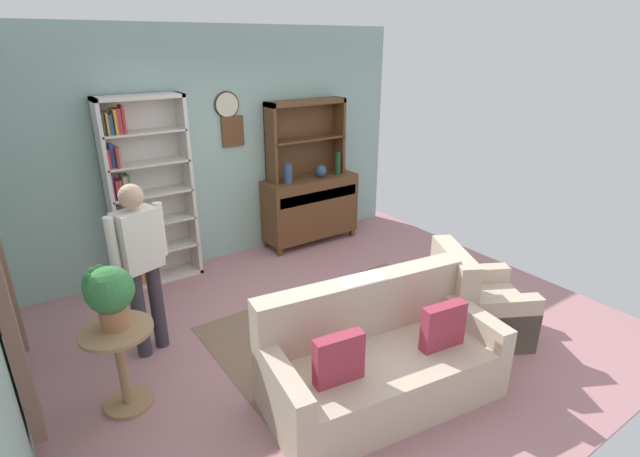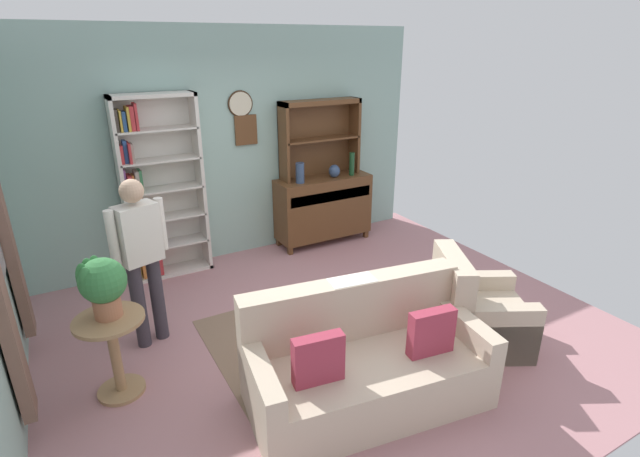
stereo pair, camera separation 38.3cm
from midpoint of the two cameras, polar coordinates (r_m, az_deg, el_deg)
ground_plane at (r=4.76m, az=-1.96°, el=-11.86°), size 5.40×4.60×0.02m
wall_back at (r=6.00m, az=-13.42°, el=9.40°), size 5.00×0.09×2.80m
area_rug at (r=4.64m, az=2.23°, el=-12.61°), size 2.56×2.02×0.01m
bookshelf at (r=5.63m, az=-22.24°, el=3.44°), size 0.90×0.30×2.10m
sideboard at (r=6.47m, az=-2.87°, el=2.62°), size 1.30×0.45×0.92m
sideboard_hutch at (r=6.31m, az=-3.58°, el=11.95°), size 1.10×0.26×1.00m
vase_tall at (r=6.06m, az=-5.70°, el=6.57°), size 0.11×0.11×0.26m
vase_round at (r=6.34m, az=-1.62°, el=6.92°), size 0.15×0.15×0.17m
bottle_wine at (r=6.45m, az=0.43°, el=7.81°), size 0.07×0.07×0.31m
couch_floral at (r=3.80m, az=4.11°, el=-15.68°), size 1.91×1.11×0.90m
armchair_floral at (r=4.67m, az=15.97°, el=-9.11°), size 1.04×1.03×0.88m
plant_stand at (r=4.00m, az=-25.43°, el=-14.03°), size 0.52×0.52×0.68m
potted_plant_large at (r=3.76m, az=-26.81°, el=-6.98°), size 0.34×0.34×0.47m
person_reading at (r=4.33m, az=-23.17°, el=-3.43°), size 0.52×0.29×1.56m
coffee_table at (r=4.42m, az=-0.04°, el=-9.12°), size 0.80×0.50×0.42m
book_stack at (r=4.30m, az=0.53°, el=-8.79°), size 0.20×0.16×0.04m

